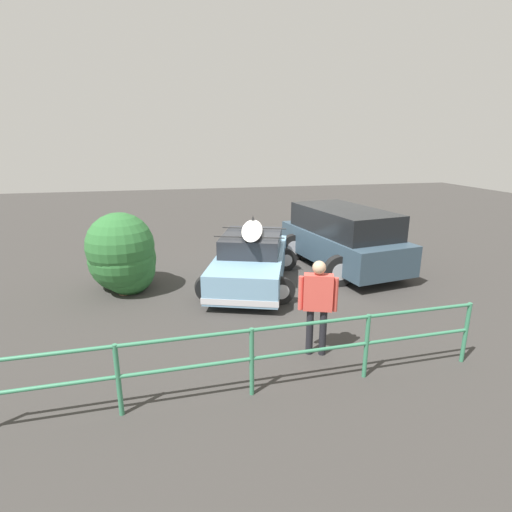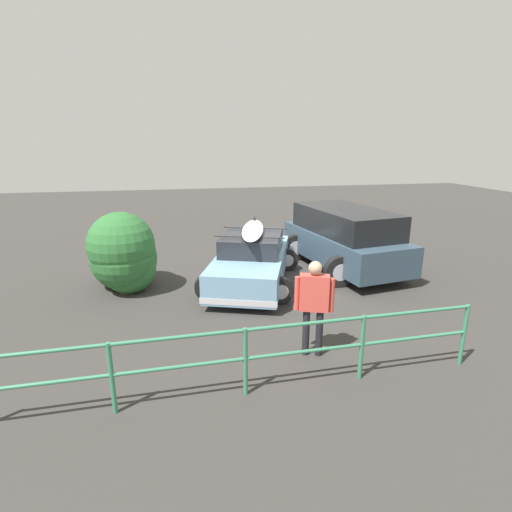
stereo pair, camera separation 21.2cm
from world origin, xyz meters
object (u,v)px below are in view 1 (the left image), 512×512
Objects in this scene: suv_car at (342,237)px; sedan_car at (251,260)px; bush_near_left at (123,257)px; person_bystander at (318,299)px.

sedan_car is at bearing 14.60° from suv_car.
person_bystander is at bearing 131.74° from bush_near_left.
bush_near_left is (3.27, -0.18, 0.25)m from sedan_car.
suv_car is 2.20× the size of bush_near_left.
bush_near_left reaches higher than suv_car.
suv_car is 5.33m from person_bystander.
person_bystander is at bearing 60.86° from suv_car.
sedan_car is 2.08× the size of bush_near_left.
person_bystander is (2.59, 4.65, 0.12)m from suv_car.
bush_near_left is at bearing -48.26° from person_bystander.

